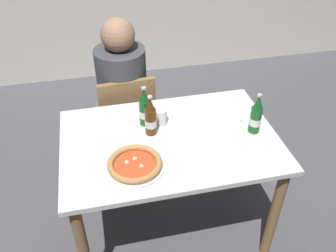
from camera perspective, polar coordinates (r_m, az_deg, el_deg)
name	(u,v)px	position (r m, az deg, el deg)	size (l,w,h in m)	color
ground_plane	(170,223)	(2.55, 0.25, -15.10)	(8.00, 8.00, 0.00)	#4C4C51
dining_table_main	(170,154)	(2.08, 0.30, -4.41)	(1.20, 0.80, 0.75)	silver
chair_behind_table	(127,118)	(2.63, -6.59, 1.23)	(0.43, 0.43, 0.85)	olive
diner_seated	(124,103)	(2.61, -7.00, 3.65)	(0.34, 0.34, 1.21)	#2D3342
pizza_margherita_near	(135,164)	(1.83, -5.28, -6.07)	(0.30, 0.30, 0.04)	white
beer_bottle_left	(145,109)	(2.06, -3.72, 2.73)	(0.07, 0.07, 0.25)	#14591E
beer_bottle_center	(151,118)	(1.98, -2.77, 1.26)	(0.07, 0.07, 0.25)	#512D0F
beer_bottle_right	(256,116)	(2.05, 13.74, 1.51)	(0.07, 0.07, 0.25)	#14591E
napkin_with_cutlery	(229,114)	(2.22, 9.57, 1.87)	(0.21, 0.21, 0.01)	white
paper_cup	(161,116)	(2.09, -1.17, 1.52)	(0.07, 0.07, 0.10)	white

